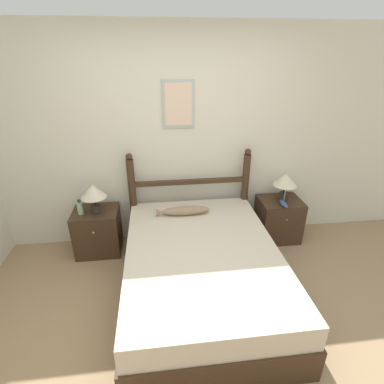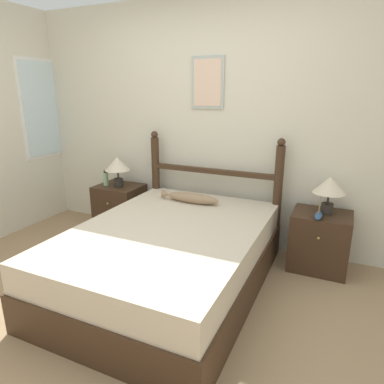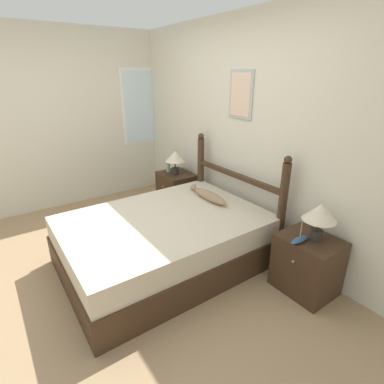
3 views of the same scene
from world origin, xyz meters
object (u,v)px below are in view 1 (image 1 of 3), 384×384
object	(u,v)px
table_lamp_left	(93,192)
bottle	(80,207)
fish_pillow	(184,211)
bed	(202,271)
table_lamp_right	(285,181)
nightstand_left	(98,231)
nightstand_right	(278,219)
model_boat	(283,203)

from	to	relation	value
table_lamp_left	bottle	bearing A→B (deg)	-173.76
fish_pillow	table_lamp_left	bearing A→B (deg)	170.61
bed	table_lamp_right	world-z (taller)	table_lamp_right
table_lamp_left	bottle	xyz separation A→B (m)	(-0.17, -0.02, -0.17)
bottle	fish_pillow	bearing A→B (deg)	-7.18
bottle	bed	bearing A→B (deg)	-32.52
table_lamp_right	bottle	size ratio (longest dim) A/B	1.85
nightstand_left	fish_pillow	xyz separation A→B (m)	(1.03, -0.20, 0.32)
table_lamp_right	fish_pillow	world-z (taller)	table_lamp_right
bed	table_lamp_left	distance (m)	1.49
nightstand_left	nightstand_right	distance (m)	2.27
nightstand_right	model_boat	world-z (taller)	model_boat
nightstand_right	table_lamp_left	distance (m)	2.31
nightstand_right	bottle	size ratio (longest dim) A/B	2.94
table_lamp_left	model_boat	xyz separation A→B (m)	(2.22, -0.11, -0.23)
nightstand_right	table_lamp_right	world-z (taller)	table_lamp_right
table_lamp_left	table_lamp_right	distance (m)	2.28
model_boat	fish_pillow	distance (m)	1.22
nightstand_right	fish_pillow	xyz separation A→B (m)	(-1.24, -0.20, 0.32)
bottle	model_boat	xyz separation A→B (m)	(2.39, -0.09, -0.06)
nightstand_left	nightstand_right	bearing A→B (deg)	0.00
bed	fish_pillow	size ratio (longest dim) A/B	3.33
table_lamp_right	bottle	world-z (taller)	table_lamp_right
table_lamp_left	nightstand_left	bearing A→B (deg)	127.66
nightstand_right	table_lamp_right	distance (m)	0.53
bottle	nightstand_right	bearing A→B (deg)	1.13
bed	bottle	world-z (taller)	bottle
nightstand_right	table_lamp_left	world-z (taller)	table_lamp_left
bed	table_lamp_right	bearing A→B (deg)	37.04
bed	table_lamp_left	world-z (taller)	table_lamp_left
bed	nightstand_left	xyz separation A→B (m)	(-1.14, 0.86, 0.01)
bottle	table_lamp_right	bearing A→B (deg)	1.48
nightstand_right	table_lamp_left	size ratio (longest dim) A/B	1.59
nightstand_right	model_boat	size ratio (longest dim) A/B	2.60
bottle	model_boat	world-z (taller)	model_boat
table_lamp_left	fish_pillow	size ratio (longest dim) A/B	0.56
bed	nightstand_left	distance (m)	1.43
table_lamp_left	model_boat	bearing A→B (deg)	-2.78
bottle	model_boat	distance (m)	2.39
fish_pillow	model_boat	bearing A→B (deg)	2.75
model_boat	nightstand_left	bearing A→B (deg)	176.50
bed	nightstand_right	xyz separation A→B (m)	(1.14, 0.86, 0.01)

